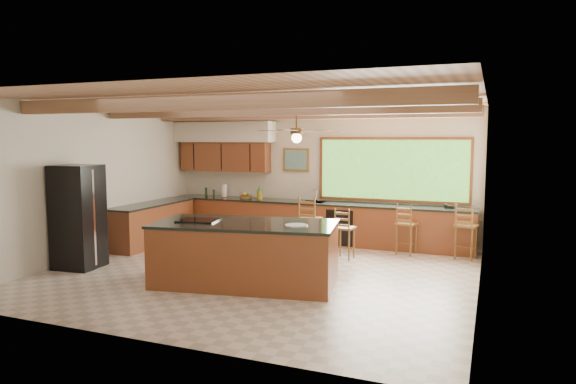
% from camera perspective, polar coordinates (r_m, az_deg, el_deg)
% --- Properties ---
extents(ground, '(7.20, 7.20, 0.00)m').
position_cam_1_polar(ground, '(9.13, -3.16, -8.96)').
color(ground, beige).
rests_on(ground, ground).
extents(room_shell, '(7.27, 6.54, 3.02)m').
position_cam_1_polar(room_shell, '(9.48, -2.50, 5.14)').
color(room_shell, beige).
rests_on(room_shell, ground).
extents(counter_run, '(7.12, 3.10, 1.26)m').
position_cam_1_polar(counter_run, '(11.61, -1.59, -3.37)').
color(counter_run, brown).
rests_on(counter_run, ground).
extents(island, '(3.09, 1.85, 1.03)m').
position_cam_1_polar(island, '(8.36, -4.75, -6.80)').
color(island, brown).
rests_on(island, ground).
extents(refrigerator, '(0.80, 0.78, 1.88)m').
position_cam_1_polar(refrigerator, '(10.05, -22.29, -2.55)').
color(refrigerator, black).
rests_on(refrigerator, ground).
extents(bar_stool_a, '(0.43, 0.43, 1.18)m').
position_cam_1_polar(bar_stool_a, '(10.44, 2.34, -3.13)').
color(bar_stool_a, brown).
rests_on(bar_stool_a, ground).
extents(bar_stool_b, '(0.44, 0.44, 1.04)m').
position_cam_1_polar(bar_stool_b, '(10.63, 13.00, -3.56)').
color(bar_stool_b, brown).
rests_on(bar_stool_b, ground).
extents(bar_stool_c, '(0.39, 0.39, 1.01)m').
position_cam_1_polar(bar_stool_c, '(10.05, 6.24, -4.10)').
color(bar_stool_c, brown).
rests_on(bar_stool_c, ground).
extents(bar_stool_d, '(0.47, 0.47, 1.09)m').
position_cam_1_polar(bar_stool_d, '(10.53, 19.19, -3.67)').
color(bar_stool_d, brown).
rests_on(bar_stool_d, ground).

